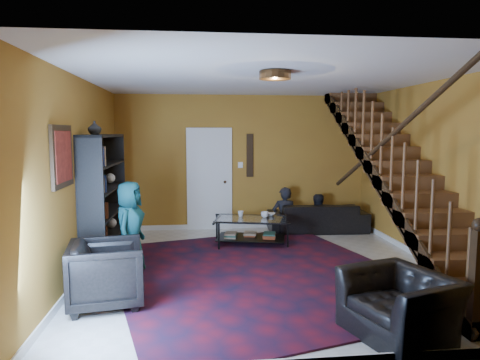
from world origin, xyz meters
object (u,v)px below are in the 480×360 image
object	(u,v)px
armchair_right	(399,305)
bookshelf	(105,201)
sofa	(317,217)
coffee_table	(251,229)
armchair_left	(107,274)

from	to	relation	value
armchair_right	bookshelf	bearing A→B (deg)	-149.04
sofa	coffee_table	size ratio (longest dim) A/B	1.42
sofa	coffee_table	bearing A→B (deg)	33.37
coffee_table	armchair_left	bearing A→B (deg)	-128.82
armchair_left	coffee_table	distance (m)	3.27
bookshelf	armchair_left	world-z (taller)	bookshelf
armchair_right	sofa	bearing A→B (deg)	154.64
bookshelf	sofa	size ratio (longest dim) A/B	1.00
bookshelf	coffee_table	distance (m)	2.62
sofa	armchair_right	bearing A→B (deg)	86.10
sofa	coffee_table	world-z (taller)	sofa
sofa	coffee_table	xyz separation A→B (m)	(-1.50, -0.90, -0.01)
bookshelf	coffee_table	size ratio (longest dim) A/B	1.42
bookshelf	armchair_right	xyz separation A→B (m)	(3.41, -2.85, -0.64)
bookshelf	coffee_table	xyz separation A→B (m)	(2.41, 0.80, -0.68)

